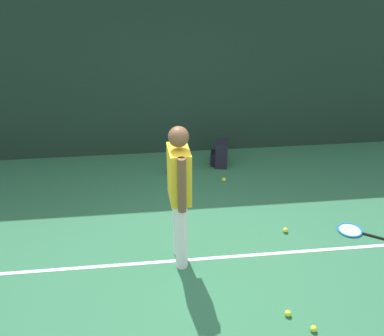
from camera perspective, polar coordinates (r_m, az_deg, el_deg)
ground_plane at (r=5.26m, az=0.50°, el=-11.75°), size 12.00×12.00×0.00m
back_fence at (r=7.29m, az=-2.37°, el=12.84°), size 10.00×0.10×2.94m
court_line at (r=5.22m, az=0.56°, el=-12.03°), size 9.00×0.05×0.00m
tennis_player at (r=4.67m, az=-1.70°, el=-2.85°), size 0.24×0.53×1.70m
tennis_racket at (r=6.03m, az=20.53°, el=-7.80°), size 0.61×0.49×0.03m
backpack at (r=7.19m, az=3.81°, el=1.86°), size 0.33×0.33×0.44m
tennis_ball_near_player at (r=4.66m, az=12.65°, el=-18.35°), size 0.07×0.07×0.07m
tennis_ball_by_fence at (r=6.78m, az=4.26°, el=-1.55°), size 0.07×0.07×0.07m
tennis_ball_mid_court at (r=5.76m, az=12.31°, el=-8.07°), size 0.07×0.07×0.07m
tennis_ball_far_left at (r=4.58m, az=15.86°, el=-19.87°), size 0.07×0.07×0.07m
water_bottle at (r=6.96m, az=-3.07°, el=0.14°), size 0.07×0.07×0.24m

